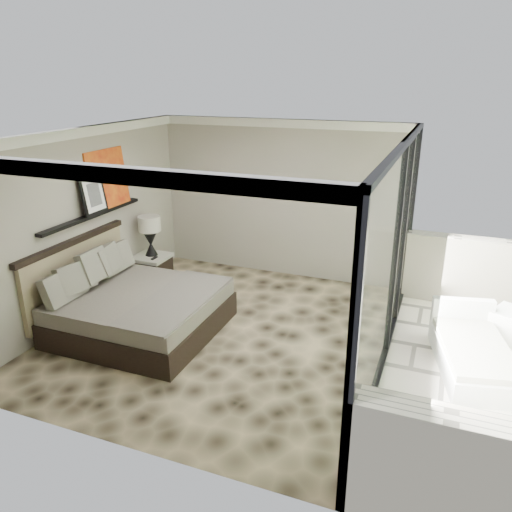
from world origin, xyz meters
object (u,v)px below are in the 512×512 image
(ottoman, at_px, (512,328))
(nightstand, at_px, (152,268))
(lounger, at_px, (473,354))
(bed, at_px, (134,307))
(table_lamp, at_px, (150,230))

(ottoman, bearing_deg, nightstand, 179.26)
(lounger, bearing_deg, bed, 175.80)
(nightstand, distance_m, table_lamp, 0.68)
(ottoman, xyz_separation_m, lounger, (-0.50, -0.81, -0.05))
(bed, height_order, table_lamp, table_lamp)
(bed, xyz_separation_m, table_lamp, (-0.72, 1.60, 0.62))
(bed, xyz_separation_m, nightstand, (-0.70, 1.56, -0.06))
(nightstand, relative_size, table_lamp, 0.82)
(nightstand, xyz_separation_m, lounger, (5.24, -0.89, -0.09))
(nightstand, distance_m, lounger, 5.32)
(nightstand, bearing_deg, lounger, 13.66)
(nightstand, bearing_deg, ottoman, 22.52)
(ottoman, height_order, lounger, lounger)
(table_lamp, xyz_separation_m, ottoman, (5.76, -0.11, -0.72))
(lounger, bearing_deg, ottoman, 45.73)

